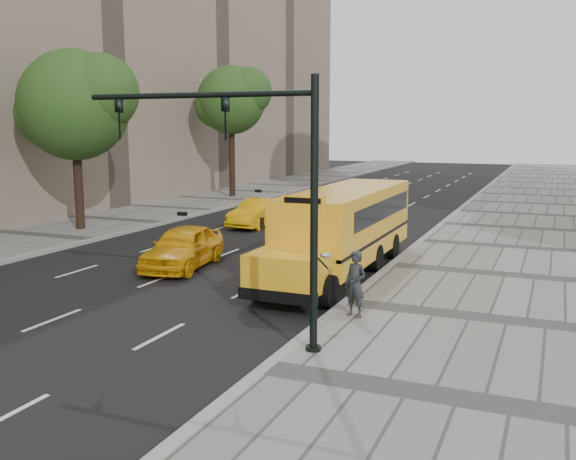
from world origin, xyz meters
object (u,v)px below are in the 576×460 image
at_px(tree_b, 76,104).
at_px(tree_c, 232,100).
at_px(taxi_far, 258,213).
at_px(pedestrian, 355,284).
at_px(traffic_signal, 257,178).
at_px(school_bus, 345,223).
at_px(taxi_near, 183,247).

xyz_separation_m(tree_b, tree_c, (-0.01, 16.36, 0.80)).
bearing_deg(taxi_far, pedestrian, -52.44).
relative_size(tree_b, traffic_signal, 1.40).
height_order(tree_c, traffic_signal, tree_c).
xyz_separation_m(taxi_far, traffic_signal, (8.14, -17.01, 3.36)).
bearing_deg(tree_b, pedestrian, -28.00).
distance_m(taxi_far, traffic_signal, 19.15).
height_order(school_bus, traffic_signal, traffic_signal).
bearing_deg(taxi_near, tree_b, 141.91).
bearing_deg(traffic_signal, tree_c, 118.81).
relative_size(school_bus, pedestrian, 6.35).
bearing_deg(taxi_far, tree_b, -142.97).
bearing_deg(school_bus, traffic_signal, -85.48).
bearing_deg(taxi_far, taxi_near, -77.13).
xyz_separation_m(tree_b, taxi_far, (7.45, 5.00, -5.59)).
distance_m(tree_c, traffic_signal, 32.51).
relative_size(pedestrian, traffic_signal, 0.28).
bearing_deg(taxi_far, school_bus, -44.77).
relative_size(tree_b, pedestrian, 4.93).
distance_m(taxi_far, pedestrian, 17.09).
bearing_deg(traffic_signal, pedestrian, 62.56).
relative_size(tree_b, school_bus, 0.78).
height_order(taxi_near, pedestrian, pedestrian).
relative_size(tree_c, school_bus, 0.82).
bearing_deg(pedestrian, tree_b, 173.87).
bearing_deg(tree_c, taxi_near, -66.85).
bearing_deg(taxi_near, traffic_signal, -55.70).
bearing_deg(tree_b, traffic_signal, -37.60).
height_order(taxi_near, traffic_signal, traffic_signal).
bearing_deg(pedestrian, taxi_far, 146.28).
bearing_deg(tree_c, tree_b, -89.97).
xyz_separation_m(tree_c, taxi_near, (9.20, -21.52, -6.32)).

